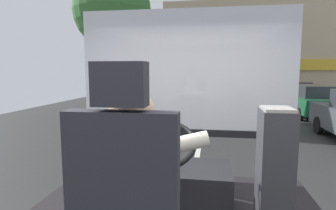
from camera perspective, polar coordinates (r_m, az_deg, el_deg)
name	(u,v)px	position (r m, az deg, el deg)	size (l,w,h in m)	color
ground	(203,123)	(10.64, 7.19, -3.65)	(18.00, 44.00, 0.06)	#2C2C2C
bus_driver	(137,182)	(1.48, -6.30, -15.39)	(0.74, 0.59, 0.74)	black
steering_console	(168,186)	(2.58, 0.08, -16.12)	(1.10, 1.01, 0.86)	black
fare_box	(274,178)	(2.14, 20.84, -13.84)	(0.22, 0.28, 1.00)	#333338
windshield_panel	(186,87)	(3.30, 3.69, 3.61)	(2.50, 0.08, 1.48)	silver
street_tree	(113,12)	(12.78, -11.25, 18.17)	(3.30, 3.30, 6.11)	#4C3828
shop_building	(275,54)	(19.07, 20.97, 9.67)	(13.59, 4.19, 5.94)	tan
parked_car_green	(313,100)	(13.39, 27.48, 0.88)	(1.82, 4.09, 1.33)	#195633
parked_car_black	(291,93)	(17.77, 23.72, 2.35)	(1.92, 4.04, 1.30)	black
parked_car_blue	(267,87)	(23.77, 19.52, 3.53)	(1.95, 4.46, 1.26)	navy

